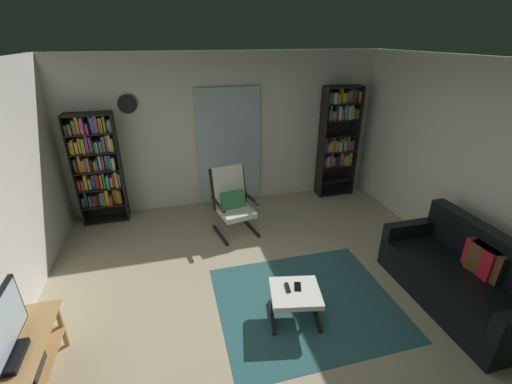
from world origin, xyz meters
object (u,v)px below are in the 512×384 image
Objects in this scene: tv_stand at (17,375)px; cell_phone at (298,286)px; television at (0,338)px; lounge_armchair at (232,199)px; bookshelf_near_tv at (97,165)px; tv_remote at (288,288)px; bookshelf_near_sofa at (338,136)px; wall_clock at (127,104)px; leather_sofa at (463,278)px; ottoman at (295,296)px.

cell_phone is (2.53, 0.39, 0.02)m from tv_stand.
television reaches higher than lounge_armchair.
tv_remote is at bearing -51.93° from bookshelf_near_tv.
bookshelf_near_tv is 3.67m from cell_phone.
bookshelf_near_sofa is 14.45× the size of cell_phone.
bookshelf_near_tv is (0.23, 3.20, 0.61)m from tv_stand.
tv_stand is 3.26m from bookshelf_near_tv.
tv_remote is 0.50× the size of wall_clock.
tv_remote is (-2.01, 0.28, 0.07)m from leather_sofa.
lounge_armchair is (-2.23, 2.22, 0.23)m from leather_sofa.
leather_sofa reaches higher than ottoman.
ottoman is at bearing -60.90° from wall_clock.
bookshelf_near_tv is 6.13× the size of wall_clock.
wall_clock is (-3.56, 0.14, 0.72)m from bookshelf_near_sofa.
tv_remote is (2.42, 0.42, -0.40)m from television.
leather_sofa is (4.44, 0.12, -0.04)m from tv_stand.
bookshelf_near_sofa reaches higher than leather_sofa.
tv_stand reaches higher than tv_remote.
bookshelf_near_tv is at bearing -163.75° from wall_clock.
television is 1.38× the size of ottoman.
cell_phone is (-1.90, 0.27, 0.07)m from leather_sofa.
bookshelf_near_sofa is 3.45m from cell_phone.
wall_clock is at bearing 119.10° from ottoman.
tv_stand is at bearing 97.64° from television.
bookshelf_near_sofa is at bearing 36.42° from tv_stand.
television is 3.23m from bookshelf_near_tv.
wall_clock reaches higher than tv_stand.
cell_phone is (0.05, 0.05, 0.07)m from ottoman.
wall_clock is at bearing 126.02° from tv_remote.
cell_phone is at bearing 8.83° from tv_stand.
leather_sofa is (0.07, -3.10, -0.82)m from bookshelf_near_sofa.
leather_sofa is 6.06× the size of wall_clock.
tv_stand is 0.42m from television.
television is at bearing -171.81° from ottoman.
ottoman is (2.49, 0.36, -0.47)m from television.
wall_clock is at bearing 16.25° from bookshelf_near_tv.
television is 2.56m from ottoman.
ottoman is (2.26, -2.85, -0.66)m from bookshelf_near_tv.
cell_phone is at bearing 48.65° from ottoman.
wall_clock is at bearing 143.97° from lounge_armchair.
television reaches higher than tv_remote.
tv_remote is at bearing 9.79° from television.
cell_phone is 3.74m from wall_clock.
tv_remote is at bearing -164.91° from cell_phone.
tv_stand is at bearing -163.17° from tv_remote.
tv_remote reaches higher than cell_phone.
bookshelf_near_tv is at bearing 148.49° from cell_phone.
tv_remote is (2.42, 0.40, 0.02)m from tv_stand.
television is at bearing -133.06° from lounge_armchair.
tv_remote is 0.11m from cell_phone.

